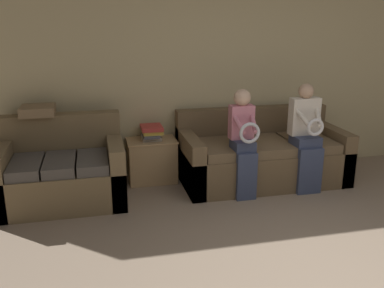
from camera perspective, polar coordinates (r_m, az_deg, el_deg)
The scene contains 8 objects.
wall_back at distance 5.55m, azimuth 5.32°, elevation 9.42°, with size 7.59×0.06×2.55m.
couch_main at distance 5.36m, azimuth 9.13°, elevation -1.57°, with size 1.98×0.97×0.85m.
couch_side at distance 4.90m, azimuth -16.96°, elevation -3.68°, with size 1.33×0.91×0.92m.
child_left_seated at distance 4.76m, azimuth 6.88°, elevation 0.87°, with size 0.27×0.38×1.21m.
child_right_seated at distance 5.07m, azimuth 15.01°, elevation 1.28°, with size 0.35×0.38×1.24m.
side_shelf at distance 5.29m, azimuth -5.36°, elevation -2.11°, with size 0.60×0.41×0.53m.
book_stack at distance 5.19m, azimuth -5.43°, elevation 1.58°, with size 0.25×0.30×0.18m.
throw_pillow at distance 5.05m, azimuth -19.87°, elevation 4.23°, with size 0.37×0.37×0.10m.
Camera 1 is at (-1.74, -2.28, 1.96)m, focal length 40.00 mm.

